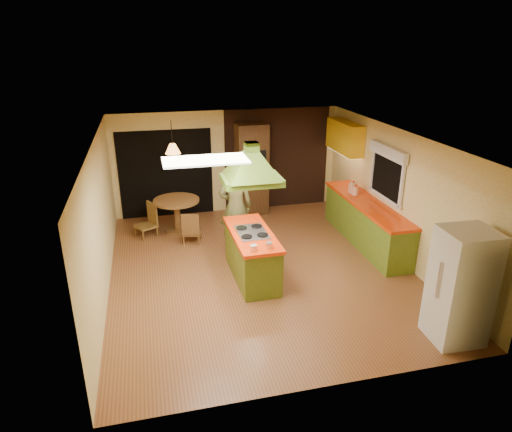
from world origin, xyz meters
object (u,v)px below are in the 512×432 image
object	(u,v)px
wall_oven	(251,169)
dining_table	(177,209)
man	(236,207)
canister_large	(353,188)
refrigerator	(461,286)
kitchen_island	(252,255)

from	to	relation	value
wall_oven	dining_table	size ratio (longest dim) A/B	2.19
man	canister_large	bearing A→B (deg)	-169.58
refrigerator	canister_large	size ratio (longest dim) A/B	7.19
refrigerator	man	bearing A→B (deg)	126.73
kitchen_island	refrigerator	world-z (taller)	refrigerator
refrigerator	dining_table	size ratio (longest dim) A/B	1.68
kitchen_island	dining_table	world-z (taller)	kitchen_island
wall_oven	canister_large	world-z (taller)	wall_oven
refrigerator	wall_oven	world-z (taller)	wall_oven
canister_large	kitchen_island	bearing A→B (deg)	-150.19
kitchen_island	wall_oven	xyz separation A→B (m)	(0.74, 3.22, 0.66)
man	wall_oven	world-z (taller)	wall_oven
kitchen_island	canister_large	distance (m)	3.07
wall_oven	canister_large	xyz separation A→B (m)	(1.87, -1.73, -0.07)
wall_oven	canister_large	bearing A→B (deg)	-44.89
refrigerator	canister_large	world-z (taller)	refrigerator
dining_table	canister_large	world-z (taller)	canister_large
wall_oven	canister_large	size ratio (longest dim) A/B	9.34
refrigerator	canister_large	bearing A→B (deg)	90.13
kitchen_island	refrigerator	distance (m)	3.48
kitchen_island	wall_oven	world-z (taller)	wall_oven
man	refrigerator	xyz separation A→B (m)	(2.49, -3.68, -0.07)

